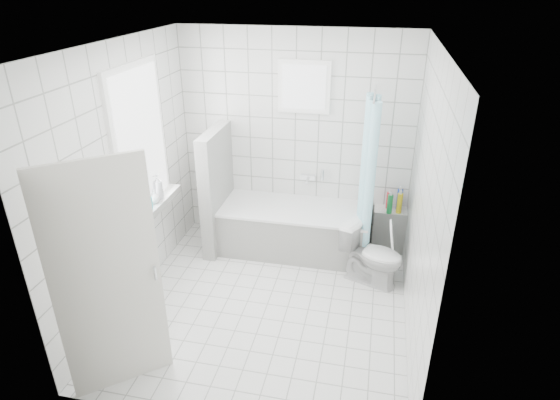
# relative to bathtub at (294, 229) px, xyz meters

# --- Properties ---
(ground) EXTENTS (3.00, 3.00, 0.00)m
(ground) POSITION_rel_bathtub_xyz_m (-0.07, -1.12, -0.29)
(ground) COLOR white
(ground) RESTS_ON ground
(ceiling) EXTENTS (3.00, 3.00, 0.00)m
(ceiling) POSITION_rel_bathtub_xyz_m (-0.07, -1.12, 2.31)
(ceiling) COLOR white
(ceiling) RESTS_ON ground
(wall_back) EXTENTS (2.80, 0.02, 2.60)m
(wall_back) POSITION_rel_bathtub_xyz_m (-0.07, 0.38, 1.01)
(wall_back) COLOR white
(wall_back) RESTS_ON ground
(wall_front) EXTENTS (2.80, 0.02, 2.60)m
(wall_front) POSITION_rel_bathtub_xyz_m (-0.07, -2.62, 1.01)
(wall_front) COLOR white
(wall_front) RESTS_ON ground
(wall_left) EXTENTS (0.02, 3.00, 2.60)m
(wall_left) POSITION_rel_bathtub_xyz_m (-1.47, -1.12, 1.01)
(wall_left) COLOR white
(wall_left) RESTS_ON ground
(wall_right) EXTENTS (0.02, 3.00, 2.60)m
(wall_right) POSITION_rel_bathtub_xyz_m (1.33, -1.12, 1.01)
(wall_right) COLOR white
(wall_right) RESTS_ON ground
(window_left) EXTENTS (0.01, 0.90, 1.40)m
(window_left) POSITION_rel_bathtub_xyz_m (-1.43, -0.82, 1.31)
(window_left) COLOR white
(window_left) RESTS_ON wall_left
(window_back) EXTENTS (0.50, 0.01, 0.50)m
(window_back) POSITION_rel_bathtub_xyz_m (0.03, 0.33, 1.66)
(window_back) COLOR white
(window_back) RESTS_ON wall_back
(window_sill) EXTENTS (0.18, 1.02, 0.08)m
(window_sill) POSITION_rel_bathtub_xyz_m (-1.38, -0.82, 0.57)
(window_sill) COLOR white
(window_sill) RESTS_ON wall_left
(door) EXTENTS (0.64, 0.55, 2.00)m
(door) POSITION_rel_bathtub_xyz_m (-1.02, -2.35, 0.71)
(door) COLOR silver
(door) RESTS_ON ground
(bathtub) EXTENTS (1.77, 0.77, 0.58)m
(bathtub) POSITION_rel_bathtub_xyz_m (0.00, 0.00, 0.00)
(bathtub) COLOR white
(bathtub) RESTS_ON ground
(partition_wall) EXTENTS (0.15, 0.85, 1.50)m
(partition_wall) POSITION_rel_bathtub_xyz_m (-0.95, -0.05, 0.46)
(partition_wall) COLOR white
(partition_wall) RESTS_ON ground
(tiled_ledge) EXTENTS (0.40, 0.24, 0.55)m
(tiled_ledge) POSITION_rel_bathtub_xyz_m (1.14, 0.25, -0.02)
(tiled_ledge) COLOR white
(tiled_ledge) RESTS_ON ground
(toilet) EXTENTS (0.76, 0.58, 0.68)m
(toilet) POSITION_rel_bathtub_xyz_m (0.96, -0.47, 0.05)
(toilet) COLOR white
(toilet) RESTS_ON ground
(curtain_rod) EXTENTS (0.02, 0.80, 0.02)m
(curtain_rod) POSITION_rel_bathtub_xyz_m (0.83, -0.02, 1.71)
(curtain_rod) COLOR silver
(curtain_rod) RESTS_ON wall_back
(shower_curtain) EXTENTS (0.14, 0.48, 1.78)m
(shower_curtain) POSITION_rel_bathtub_xyz_m (0.83, -0.16, 0.81)
(shower_curtain) COLOR #51D3EE
(shower_curtain) RESTS_ON curtain_rod
(tub_faucet) EXTENTS (0.18, 0.06, 0.06)m
(tub_faucet) POSITION_rel_bathtub_xyz_m (0.10, 0.33, 0.56)
(tub_faucet) COLOR silver
(tub_faucet) RESTS_ON wall_back
(sill_bottles) EXTENTS (0.16, 0.63, 0.30)m
(sill_bottles) POSITION_rel_bathtub_xyz_m (-1.37, -0.96, 0.74)
(sill_bottles) COLOR silver
(sill_bottles) RESTS_ON window_sill
(ledge_bottles) EXTENTS (0.18, 0.20, 0.26)m
(ledge_bottles) POSITION_rel_bathtub_xyz_m (1.17, 0.23, 0.38)
(ledge_bottles) COLOR yellow
(ledge_bottles) RESTS_ON tiled_ledge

